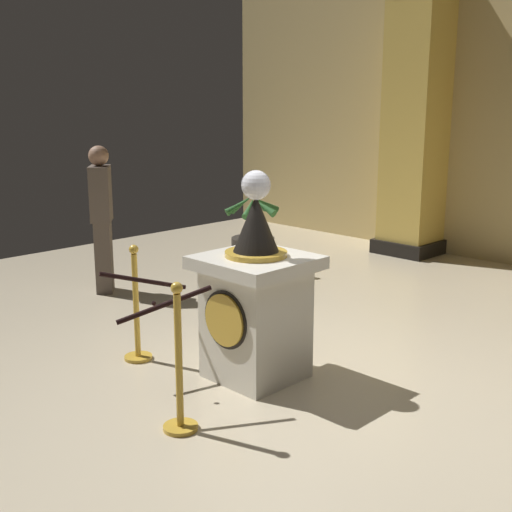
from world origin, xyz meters
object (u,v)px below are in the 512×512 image
potted_palm_left (253,246)px  bystander_guest (102,215)px  pedestal_clock (256,301)px  stanchion_far (179,379)px  stanchion_near (137,320)px

potted_palm_left → bystander_guest: bearing=-103.7°
potted_palm_left → pedestal_clock: bearing=-44.5°
stanchion_far → bystander_guest: 3.62m
bystander_guest → stanchion_far: bearing=-24.7°
pedestal_clock → stanchion_far: pedestal_clock is taller
bystander_guest → potted_palm_left: bearing=76.3°
stanchion_far → potted_palm_left: bearing=128.8°
pedestal_clock → stanchion_near: pedestal_clock is taller
pedestal_clock → stanchion_near: size_ratio=1.65×
stanchion_near → bystander_guest: bystander_guest is taller
pedestal_clock → stanchion_far: size_ratio=1.60×
stanchion_near → stanchion_far: (1.25, -0.54, 0.01)m
potted_palm_left → bystander_guest: (-0.48, -1.96, 0.59)m
potted_palm_left → stanchion_far: bearing=-51.2°
stanchion_near → pedestal_clock: bearing=24.8°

